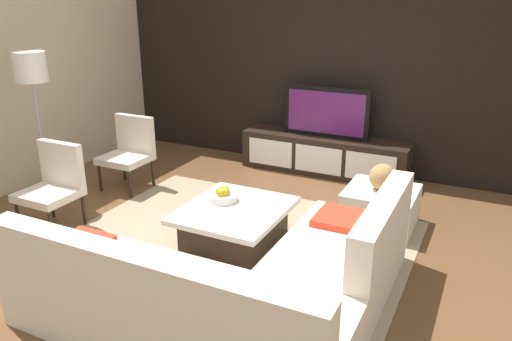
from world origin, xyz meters
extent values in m
plane|color=brown|center=(0.00, 0.00, 0.00)|extent=(14.00, 14.00, 0.00)
cube|color=black|center=(0.00, 2.70, 1.40)|extent=(6.40, 0.12, 2.80)
cube|color=beige|center=(-3.20, 0.20, 1.40)|extent=(0.12, 5.20, 2.80)
cube|color=tan|center=(-0.10, 0.00, 0.01)|extent=(3.22, 2.80, 0.01)
cube|color=black|center=(0.00, 2.40, 0.25)|extent=(2.20, 0.48, 0.50)
cube|color=white|center=(-0.68, 2.15, 0.25)|extent=(0.62, 0.01, 0.35)
cube|color=white|center=(0.00, 2.15, 0.25)|extent=(0.62, 0.01, 0.35)
cube|color=white|center=(0.68, 2.15, 0.25)|extent=(0.62, 0.01, 0.35)
cube|color=black|center=(0.00, 2.40, 0.82)|extent=(1.13, 0.05, 0.65)
cube|color=#591E66|center=(0.00, 2.37, 0.82)|extent=(1.02, 0.01, 0.54)
cube|color=beige|center=(0.20, -1.30, 0.21)|extent=(2.43, 0.85, 0.42)
cube|color=beige|center=(0.20, -1.64, 0.63)|extent=(2.43, 0.18, 0.42)
cube|color=beige|center=(0.99, -0.17, 0.21)|extent=(0.85, 1.41, 0.42)
cube|color=beige|center=(1.33, -0.17, 0.63)|extent=(0.18, 1.41, 0.42)
cube|color=red|center=(-0.53, -1.30, 0.53)|extent=(0.36, 0.20, 0.22)
cube|color=red|center=(0.99, 0.18, 0.45)|extent=(0.60, 0.44, 0.06)
cube|color=black|center=(-0.10, 0.10, 0.17)|extent=(0.74, 0.84, 0.33)
cube|color=white|center=(-0.10, 0.10, 0.35)|extent=(0.92, 1.05, 0.05)
cylinder|color=black|center=(-2.15, -0.65, 0.19)|extent=(0.04, 0.04, 0.38)
cylinder|color=black|center=(-1.69, -0.65, 0.19)|extent=(0.04, 0.04, 0.38)
cylinder|color=black|center=(-2.15, -0.23, 0.19)|extent=(0.04, 0.04, 0.38)
cylinder|color=black|center=(-1.69, -0.23, 0.19)|extent=(0.04, 0.04, 0.38)
cube|color=beige|center=(-1.92, -0.44, 0.38)|extent=(0.53, 0.50, 0.08)
cube|color=beige|center=(-1.92, -0.23, 0.65)|extent=(0.53, 0.08, 0.45)
cylinder|color=#A5A5AA|center=(-2.58, 0.11, 0.01)|extent=(0.28, 0.28, 0.02)
cylinder|color=#A5A5AA|center=(-2.58, 0.11, 0.70)|extent=(0.03, 0.03, 1.35)
cylinder|color=white|center=(-2.58, 0.11, 1.53)|extent=(0.34, 0.34, 0.32)
cube|color=beige|center=(1.04, 1.12, 0.20)|extent=(0.70, 0.70, 0.40)
cylinder|color=silver|center=(-0.28, 0.20, 0.42)|extent=(0.28, 0.28, 0.07)
sphere|color=gold|center=(-0.26, 0.20, 0.47)|extent=(0.10, 0.10, 0.10)
sphere|color=gold|center=(-0.29, 0.25, 0.47)|extent=(0.09, 0.09, 0.09)
sphere|color=#4C8C33|center=(-0.31, 0.20, 0.47)|extent=(0.09, 0.09, 0.09)
sphere|color=gold|center=(-0.28, 0.17, 0.47)|extent=(0.10, 0.10, 0.10)
cylinder|color=black|center=(-2.21, 0.57, 0.19)|extent=(0.04, 0.04, 0.38)
cylinder|color=black|center=(-1.76, 0.57, 0.19)|extent=(0.04, 0.04, 0.38)
cylinder|color=black|center=(-2.21, 1.01, 0.19)|extent=(0.04, 0.04, 0.38)
cylinder|color=black|center=(-1.76, 1.01, 0.19)|extent=(0.04, 0.04, 0.38)
cube|color=beige|center=(-1.98, 0.79, 0.38)|extent=(0.54, 0.52, 0.08)
cube|color=beige|center=(-1.98, 1.01, 0.65)|extent=(0.54, 0.08, 0.45)
sphere|color=#AD8451|center=(1.04, 1.12, 0.54)|extent=(0.27, 0.27, 0.27)
camera|label=1|loc=(1.97, -3.64, 2.29)|focal=34.98mm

